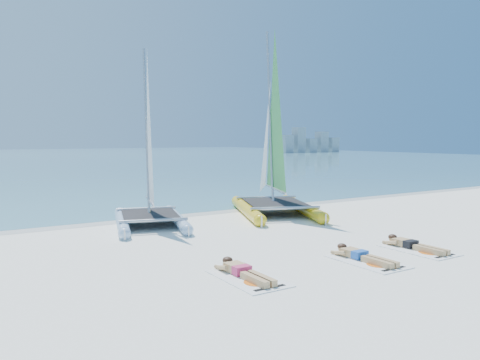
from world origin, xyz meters
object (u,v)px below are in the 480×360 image
object	(u,v)px
towel_b	(367,262)
catamaran_blue	(149,170)
towel_c	(418,250)
towel_a	(248,278)
sunbather_c	(412,244)
sunbather_a	(243,271)
catamaran_yellow	(272,153)
sunbather_b	(361,255)

from	to	relation	value
towel_b	catamaran_blue	bearing A→B (deg)	109.89
towel_b	towel_c	size ratio (longest dim) A/B	1.00
towel_a	sunbather_c	size ratio (longest dim) A/B	1.07
sunbather_a	towel_c	world-z (taller)	sunbather_a
towel_a	towel_c	size ratio (longest dim) A/B	1.00
catamaran_yellow	sunbather_b	size ratio (longest dim) A/B	4.19
sunbather_a	sunbather_b	bearing A→B (deg)	-7.00
sunbather_a	towel_b	bearing A→B (deg)	-10.55
towel_b	sunbather_b	xyz separation A→B (m)	(-0.00, 0.19, 0.11)
catamaran_blue	catamaran_yellow	size ratio (longest dim) A/B	0.84
sunbather_a	sunbather_b	world-z (taller)	same
towel_c	towel_b	bearing A→B (deg)	-177.40
towel_c	sunbather_c	xyz separation A→B (m)	(0.00, 0.19, 0.11)
catamaran_blue	towel_b	xyz separation A→B (m)	(2.54, -7.02, -1.80)
towel_a	towel_b	xyz separation A→B (m)	(3.02, -0.37, 0.00)
catamaran_blue	towel_b	size ratio (longest dim) A/B	3.28
sunbather_a	towel_b	size ratio (longest dim) A/B	0.93
catamaran_blue	sunbather_b	bearing A→B (deg)	-53.87
towel_b	towel_c	distance (m)	1.93
towel_b	towel_c	bearing A→B (deg)	2.60
catamaran_blue	sunbather_c	size ratio (longest dim) A/B	3.52
sunbather_a	sunbather_b	size ratio (longest dim) A/B	1.00
catamaran_yellow	towel_a	xyz separation A→B (m)	(-5.45, -6.73, -2.27)
catamaran_blue	catamaran_yellow	xyz separation A→B (m)	(4.97, 0.07, 0.47)
towel_b	catamaran_yellow	bearing A→B (deg)	71.13
sunbather_c	catamaran_yellow	bearing A→B (deg)	85.85
sunbather_a	towel_c	distance (m)	4.98
catamaran_blue	catamaran_yellow	distance (m)	4.99
catamaran_blue	sunbather_b	size ratio (longest dim) A/B	3.52
catamaran_blue	sunbather_b	distance (m)	7.48
towel_a	sunbather_a	size ratio (longest dim) A/B	1.07
towel_a	towel_c	distance (m)	4.96
towel_c	towel_a	bearing A→B (deg)	176.73
catamaran_blue	towel_b	world-z (taller)	catamaran_blue
catamaran_blue	towel_a	distance (m)	6.91
catamaran_blue	towel_a	xyz separation A→B (m)	(-0.48, -6.65, -1.80)
catamaran_yellow	sunbather_a	distance (m)	8.78
sunbather_b	towel_c	world-z (taller)	sunbather_b
catamaran_blue	towel_a	bearing A→B (deg)	-78.42
catamaran_blue	catamaran_yellow	world-z (taller)	catamaran_yellow
catamaran_blue	sunbather_a	distance (m)	6.70
catamaran_yellow	towel_c	size ratio (longest dim) A/B	3.91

